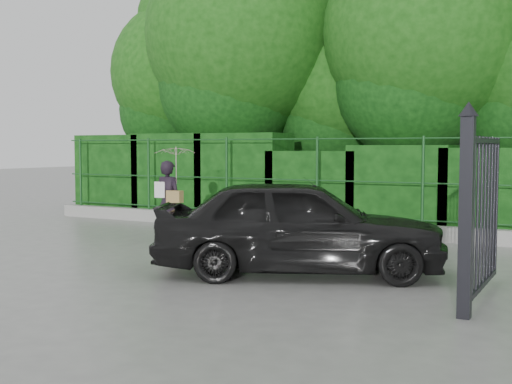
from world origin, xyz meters
The scene contains 8 objects.
ground centered at (0.00, 0.00, 0.00)m, with size 80.00×80.00×0.00m, color gray.
kerb centered at (0.00, 4.50, 0.15)m, with size 14.00×0.25×0.30m, color #9E9E99.
fence centered at (0.22, 4.50, 1.20)m, with size 14.13×0.06×1.80m.
hedge centered at (-0.15, 5.50, 1.04)m, with size 14.20×1.20×2.22m.
trees centered at (1.14, 7.74, 4.62)m, with size 17.10×6.15×8.08m.
gate centered at (4.60, -0.72, 1.19)m, with size 0.22×2.33×2.36m.
woman centered at (-1.69, 2.07, 1.23)m, with size 0.86×0.85×1.90m.
car centered at (1.98, 0.16, 0.72)m, with size 1.70×4.23×1.44m, color black.
Camera 1 is at (5.91, -8.35, 1.87)m, focal length 45.00 mm.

